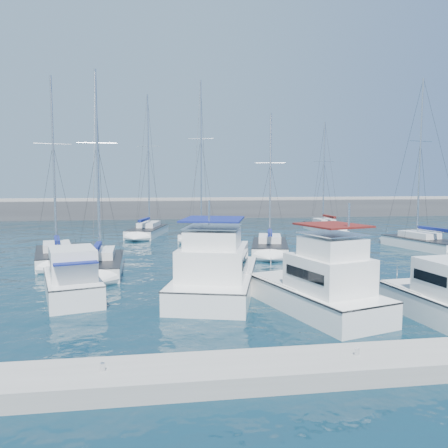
{
  "coord_description": "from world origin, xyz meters",
  "views": [
    {
      "loc": [
        -6.24,
        -23.87,
        6.2
      ],
      "look_at": [
        -1.45,
        8.79,
        3.0
      ],
      "focal_mm": 35.0,
      "sensor_mm": 36.0,
      "label": 1
    }
  ],
  "objects": [
    {
      "name": "dock_cleat_near_port",
      "position": [
        -8.0,
        -11.0,
        0.72
      ],
      "size": [
        0.16,
        0.16,
        0.25
      ],
      "primitive_type": "cylinder",
      "color": "silver",
      "rests_on": "dock"
    },
    {
      "name": "sailboat_mid_e",
      "position": [
        17.92,
        13.27,
        0.54
      ],
      "size": [
        4.83,
        8.26,
        15.98
      ],
      "rotation": [
        0.0,
        0.0,
        0.24
      ],
      "color": "white",
      "rests_on": "ground"
    },
    {
      "name": "sailboat_mid_b",
      "position": [
        -10.44,
        6.67,
        0.52
      ],
      "size": [
        3.45,
        7.72,
        14.14
      ],
      "rotation": [
        0.0,
        0.0,
        0.05
      ],
      "color": "white",
      "rests_on": "ground"
    },
    {
      "name": "motor_yacht_stbd_inner",
      "position": [
        1.23,
        -4.48,
        1.13
      ],
      "size": [
        5.29,
        8.25,
        4.69
      ],
      "rotation": [
        0.0,
        0.0,
        0.29
      ],
      "color": "white",
      "rests_on": "ground"
    },
    {
      "name": "dock",
      "position": [
        0.0,
        -11.0,
        0.3
      ],
      "size": [
        40.0,
        2.2,
        0.6
      ],
      "primitive_type": "cube",
      "color": "gray",
      "rests_on": "ground"
    },
    {
      "name": "motor_yacht_port_outer",
      "position": [
        -10.9,
        -0.24,
        0.94
      ],
      "size": [
        4.22,
        6.66,
        3.2
      ],
      "rotation": [
        0.0,
        0.0,
        0.28
      ],
      "color": "white",
      "rests_on": "ground"
    },
    {
      "name": "breakwater",
      "position": [
        0.0,
        52.0,
        1.05
      ],
      "size": [
        160.0,
        6.0,
        4.45
      ],
      "color": "#424244",
      "rests_on": "ground"
    },
    {
      "name": "motor_yacht_stbd_outer",
      "position": [
        6.23,
        -6.31,
        0.94
      ],
      "size": [
        3.08,
        5.67,
        3.2
      ],
      "rotation": [
        0.0,
        0.0,
        0.11
      ],
      "color": "white",
      "rests_on": "ground"
    },
    {
      "name": "sailboat_back_b",
      "position": [
        -1.91,
        23.78,
        0.54
      ],
      "size": [
        5.31,
        9.88,
        17.58
      ],
      "rotation": [
        0.0,
        0.0,
        -0.24
      ],
      "color": "white",
      "rests_on": "ground"
    },
    {
      "name": "sailboat_mid_c",
      "position": [
        3.14,
        12.7,
        0.51
      ],
      "size": [
        4.62,
        7.83,
        12.44
      ],
      "rotation": [
        0.0,
        0.0,
        -0.24
      ],
      "color": "white",
      "rests_on": "ground"
    },
    {
      "name": "motor_yacht_port_inner",
      "position": [
        -3.27,
        -0.44,
        1.13
      ],
      "size": [
        6.42,
        10.39,
        4.69
      ],
      "rotation": [
        0.0,
        0.0,
        -0.27
      ],
      "color": "white",
      "rests_on": "ground"
    },
    {
      "name": "sailboat_back_a",
      "position": [
        -7.71,
        27.13,
        0.54
      ],
      "size": [
        4.96,
        9.26,
        16.53
      ],
      "rotation": [
        0.0,
        0.0,
        -0.23
      ],
      "color": "white",
      "rests_on": "ground"
    },
    {
      "name": "ground",
      "position": [
        0.0,
        0.0,
        0.0
      ],
      "size": [
        220.0,
        220.0,
        0.0
      ],
      "primitive_type": "plane",
      "color": "black",
      "rests_on": "ground"
    },
    {
      "name": "sailboat_mid_a",
      "position": [
        -14.09,
        10.57,
        0.53
      ],
      "size": [
        4.76,
        7.99,
        14.51
      ],
      "rotation": [
        0.0,
        0.0,
        0.24
      ],
      "color": "white",
      "rests_on": "ground"
    },
    {
      "name": "dock_cleat_centre",
      "position": [
        0.0,
        -11.0,
        0.72
      ],
      "size": [
        0.16,
        0.16,
        0.25
      ],
      "primitive_type": "cylinder",
      "color": "silver",
      "rests_on": "dock"
    },
    {
      "name": "sailboat_back_c",
      "position": [
        14.26,
        28.33,
        0.52
      ],
      "size": [
        3.25,
        7.52,
        13.99
      ],
      "rotation": [
        0.0,
        0.0,
        0.03
      ],
      "color": "white",
      "rests_on": "ground"
    }
  ]
}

